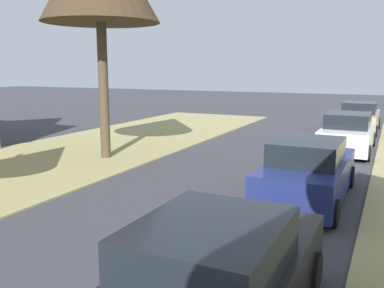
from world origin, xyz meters
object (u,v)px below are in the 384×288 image
Objects in this scene: parked_sedan_navy at (307,172)px; parked_sedan_tan at (359,118)px; parked_sedan_black at (216,284)px; parked_sedan_white at (348,134)px.

parked_sedan_navy is 13.13m from parked_sedan_tan.
parked_sedan_white is (0.23, 13.23, 0.00)m from parked_sedan_black.
parked_sedan_tan is at bearing 90.03° from parked_sedan_white.
parked_sedan_navy is at bearing -91.16° from parked_sedan_tan.
parked_sedan_white is at bearing 89.01° from parked_sedan_black.
parked_sedan_black is 1.00× the size of parked_sedan_navy.
parked_sedan_black is 13.23m from parked_sedan_white.
parked_sedan_black is at bearing -90.67° from parked_sedan_tan.
parked_sedan_white is at bearing 87.83° from parked_sedan_navy.
parked_sedan_black and parked_sedan_white have the same top height.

